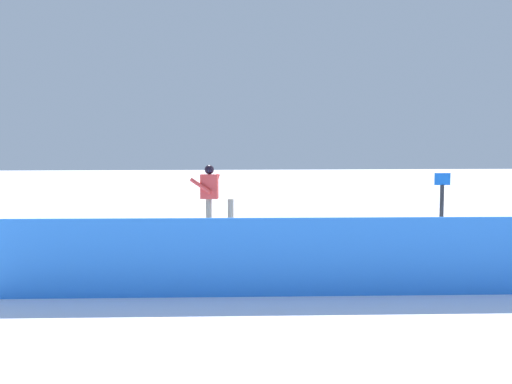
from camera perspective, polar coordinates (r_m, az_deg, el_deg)
ground_plane at (r=12.56m, az=2.95°, el=-6.34°), size 120.00×120.00×0.00m
grind_box at (r=12.50m, az=2.96°, el=-4.99°), size 5.39×0.93×0.66m
snowboarder at (r=12.37m, az=-4.80°, el=0.02°), size 1.44×0.52×1.36m
safety_fence at (r=8.59m, az=7.17°, el=-6.99°), size 10.68×0.83×1.28m
trail_marker at (r=13.85m, az=19.49°, el=-1.51°), size 0.40×0.10×1.81m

